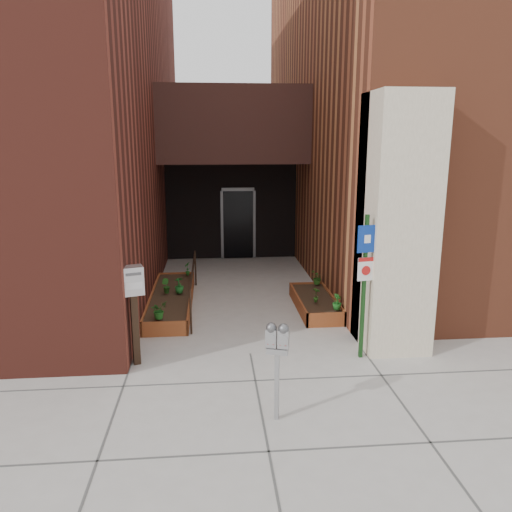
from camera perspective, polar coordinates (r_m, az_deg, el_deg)
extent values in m
plane|color=#9E9991|center=(8.82, -0.67, -11.11)|extent=(80.00, 80.00, 0.00)
cube|color=maroon|center=(15.73, -26.35, 16.87)|extent=(8.00, 14.60, 10.00)
cube|color=brown|center=(16.61, 19.25, 17.21)|extent=(8.00, 13.70, 10.00)
cube|color=#C1B294|center=(8.92, 15.77, 3.47)|extent=(1.10, 1.20, 4.40)
cube|color=#321A16|center=(14.04, -2.71, 14.68)|extent=(4.20, 2.00, 2.00)
cube|color=black|center=(15.58, -2.84, 5.30)|extent=(4.00, 0.30, 3.00)
cube|color=black|center=(15.48, -2.05, 3.57)|extent=(0.90, 0.06, 2.10)
cube|color=#B79338|center=(8.22, -14.57, -2.27)|extent=(0.04, 0.30, 0.30)
cube|color=maroon|center=(9.63, -10.44, -8.22)|extent=(0.90, 0.04, 0.30)
cube|color=maroon|center=(13.00, -9.07, -2.51)|extent=(0.90, 0.04, 0.30)
cube|color=maroon|center=(11.35, -11.82, -4.96)|extent=(0.04, 3.60, 0.30)
cube|color=maroon|center=(11.28, -7.46, -4.91)|extent=(0.04, 3.60, 0.30)
cube|color=black|center=(11.31, -9.65, -5.03)|extent=(0.82, 3.52, 0.26)
cube|color=maroon|center=(10.03, 8.04, -7.26)|extent=(0.80, 0.04, 0.30)
cube|color=maroon|center=(12.03, 5.72, -3.70)|extent=(0.80, 0.04, 0.30)
cube|color=maroon|center=(10.95, 4.82, -5.40)|extent=(0.04, 2.20, 0.30)
cube|color=maroon|center=(11.10, 8.70, -5.24)|extent=(0.04, 2.20, 0.30)
cube|color=black|center=(11.03, 6.77, -5.42)|extent=(0.72, 2.12, 0.26)
cylinder|color=black|center=(9.57, -7.47, -6.34)|extent=(0.04, 0.04, 0.90)
cylinder|color=black|center=(12.73, -6.92, -1.39)|extent=(0.04, 0.04, 0.90)
cylinder|color=black|center=(11.02, -7.22, -1.37)|extent=(0.04, 3.30, 0.04)
cube|color=#949496|center=(6.76, 2.40, -14.69)|extent=(0.07, 0.07, 0.94)
cube|color=#949496|center=(6.54, 2.44, -10.77)|extent=(0.30, 0.19, 0.07)
cube|color=#949496|center=(6.49, 1.75, -9.36)|extent=(0.16, 0.13, 0.24)
sphere|color=#59595B|center=(6.44, 1.76, -8.20)|extent=(0.14, 0.14, 0.14)
cube|color=white|center=(6.44, 1.67, -9.36)|extent=(0.08, 0.03, 0.05)
cube|color=#B21414|center=(6.47, 1.67, -9.98)|extent=(0.08, 0.03, 0.03)
cube|color=#949496|center=(6.46, 3.16, -9.46)|extent=(0.16, 0.13, 0.24)
sphere|color=#59595B|center=(6.41, 3.17, -8.30)|extent=(0.14, 0.14, 0.14)
cube|color=white|center=(6.41, 3.09, -9.47)|extent=(0.08, 0.03, 0.05)
cube|color=#B21414|center=(6.44, 3.08, -10.08)|extent=(0.08, 0.03, 0.03)
cube|color=#163C15|center=(8.46, 12.21, -3.61)|extent=(0.06, 0.06, 2.46)
cube|color=navy|center=(8.23, 12.60, 1.92)|extent=(0.33, 0.08, 0.45)
cube|color=white|center=(8.23, 12.62, 1.92)|extent=(0.11, 0.03, 0.13)
cube|color=white|center=(8.34, 12.43, -1.47)|extent=(0.28, 0.07, 0.39)
cube|color=#B21414|center=(8.30, 12.50, -0.39)|extent=(0.28, 0.06, 0.07)
cylinder|color=#B21414|center=(8.34, 12.46, -1.64)|extent=(0.16, 0.04, 0.16)
cube|color=black|center=(8.46, -13.63, -8.13)|extent=(0.14, 0.14, 1.22)
cube|color=silver|center=(8.20, -13.94, -2.72)|extent=(0.39, 0.34, 0.46)
cube|color=#59595B|center=(8.05, -13.83, -2.04)|extent=(0.23, 0.09, 0.04)
cube|color=white|center=(8.10, -13.76, -3.33)|extent=(0.25, 0.09, 0.11)
imported|color=#1D5819|center=(9.70, -11.05, -6.08)|extent=(0.43, 0.43, 0.34)
imported|color=#1D4F16|center=(11.25, -10.27, -3.38)|extent=(0.25, 0.25, 0.33)
imported|color=#1C6321|center=(11.21, -8.78, -3.29)|extent=(0.27, 0.27, 0.36)
imported|color=#1C631C|center=(12.63, -7.85, -1.42)|extent=(0.20, 0.20, 0.35)
imported|color=#1B601C|center=(10.15, 9.25, -5.19)|extent=(0.26, 0.26, 0.32)
imported|color=#2A5C1A|center=(10.54, 6.90, -4.41)|extent=(0.24, 0.24, 0.32)
imported|color=#28611B|center=(11.82, 6.99, -2.49)|extent=(0.40, 0.40, 0.32)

